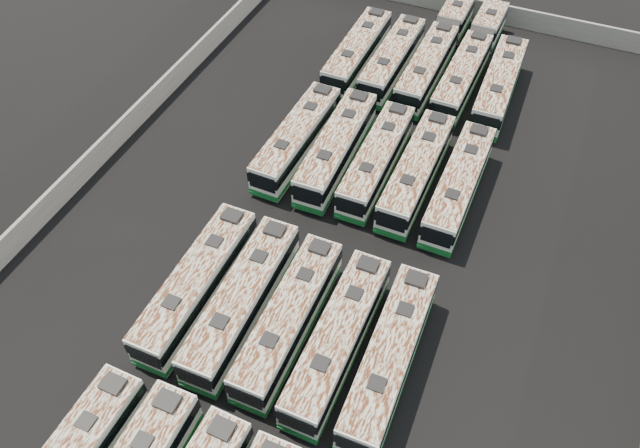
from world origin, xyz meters
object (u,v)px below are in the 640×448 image
at_px(bus_midfront_center, 289,319).
at_px(bus_midfront_far_left, 197,284).
at_px(bus_midback_left, 336,148).
at_px(bus_midfront_far_right, 389,357).
at_px(bus_back_far_left, 357,53).
at_px(bus_back_left, 392,60).
at_px(bus_midfront_right, 338,340).
at_px(bus_midback_far_left, 297,139).
at_px(bus_back_far_right, 499,85).
at_px(bus_midfront_left, 242,301).
at_px(bus_midback_far_right, 459,185).
at_px(bus_midback_center, 376,160).
at_px(bus_back_center, 436,50).
at_px(bus_midback_right, 416,172).
at_px(bus_back_right, 471,59).

bearing_deg(bus_midfront_center, bus_midfront_far_left, 179.60).
bearing_deg(bus_midback_left, bus_midfront_far_right, -59.27).
xyz_separation_m(bus_midfront_center, bus_midback_left, (-3.51, 16.71, 0.04)).
height_order(bus_back_far_left, bus_back_left, bus_back_far_left).
bearing_deg(bus_midfront_far_left, bus_back_far_left, 90.02).
height_order(bus_midfront_right, bus_midback_far_left, bus_midfront_right).
height_order(bus_midfront_far_left, bus_back_far_right, same).
relative_size(bus_midfront_left, bus_midback_far_right, 1.03).
height_order(bus_midback_left, bus_midback_center, bus_midback_left).
distance_m(bus_midfront_far_right, bus_midback_center, 18.23).
bearing_deg(bus_midback_far_left, bus_midfront_right, -56.23).
distance_m(bus_midfront_right, bus_midback_far_right, 17.10).
distance_m(bus_midfront_far_right, bus_back_far_left, 33.69).
bearing_deg(bus_midfront_left, bus_midfront_center, -0.96).
height_order(bus_midfront_far_left, bus_midback_center, bus_midfront_far_left).
distance_m(bus_midback_far_left, bus_back_far_right, 19.99).
xyz_separation_m(bus_midfront_far_right, bus_midback_left, (-10.54, 16.80, 0.01)).
relative_size(bus_midfront_far_right, bus_back_left, 1.03).
height_order(bus_midfront_center, bus_back_far_right, bus_back_far_right).
xyz_separation_m(bus_back_center, bus_back_far_right, (6.98, -3.29, 0.05)).
bearing_deg(bus_midfront_far_right, bus_back_left, 107.65).
xyz_separation_m(bus_back_far_left, bus_back_far_right, (14.03, 0.19, 0.03)).
height_order(bus_midback_center, bus_midback_right, bus_midback_right).
bearing_deg(bus_midback_far_left, bus_back_left, 77.12).
height_order(bus_midback_right, bus_back_right, bus_midback_right).
distance_m(bus_midfront_far_right, bus_back_far_right, 30.81).
distance_m(bus_midback_right, bus_back_far_right, 14.47).
relative_size(bus_back_far_left, bus_back_right, 0.66).
bearing_deg(bus_midback_far_left, bus_midback_far_right, 1.54).
height_order(bus_midfront_far_left, bus_back_right, bus_midfront_far_left).
bearing_deg(bus_back_far_left, bus_midback_center, -62.88).
distance_m(bus_midfront_left, bus_back_far_left, 30.74).
xyz_separation_m(bus_midfront_far_right, bus_back_far_right, (-0.02, 30.81, 0.01)).
xyz_separation_m(bus_midback_far_right, bus_back_far_right, (0.01, 14.15, 0.03)).
relative_size(bus_midfront_left, bus_midfront_center, 1.03).
distance_m(bus_back_far_left, bus_back_right, 11.08).
bearing_deg(bus_midback_right, bus_back_center, 101.53).
relative_size(bus_midfront_far_left, bus_back_far_left, 1.02).
height_order(bus_midfront_left, bus_midfront_right, bus_midfront_left).
distance_m(bus_midfront_right, bus_midback_right, 16.87).
bearing_deg(bus_midfront_left, bus_back_right, 77.33).
xyz_separation_m(bus_midback_far_left, bus_back_center, (7.09, 17.49, -0.01)).
distance_m(bus_midback_far_left, bus_midback_left, 3.55).
distance_m(bus_midfront_right, bus_back_right, 34.08).
relative_size(bus_midfront_far_left, bus_back_left, 1.03).
relative_size(bus_back_left, bus_back_far_right, 0.97).
height_order(bus_midback_right, bus_back_left, bus_midback_right).
xyz_separation_m(bus_midfront_center, bus_back_right, (3.54, 33.90, -0.03)).
xyz_separation_m(bus_midback_center, bus_back_center, (0.00, 17.26, 0.02)).
bearing_deg(bus_back_far_right, bus_midfront_center, -104.04).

